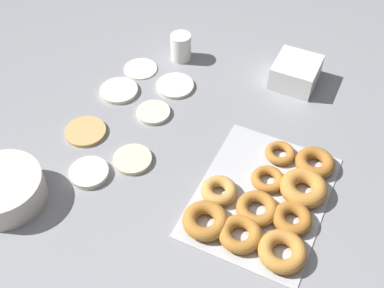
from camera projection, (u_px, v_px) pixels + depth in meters
The scene contains 12 objects.
ground_plane at pixel (170, 130), 1.37m from camera, with size 3.00×3.00×0.00m, color gray.
pancake_0 at pixel (119, 91), 1.47m from camera, with size 0.12×0.12×0.01m, color silver.
pancake_1 at pixel (86, 132), 1.36m from camera, with size 0.12×0.12×0.01m, color tan.
pancake_2 at pixel (175, 86), 1.49m from camera, with size 0.12×0.12×0.01m, color silver.
pancake_3 at pixel (153, 113), 1.41m from camera, with size 0.10×0.10×0.01m, color beige.
pancake_4 at pixel (140, 68), 1.54m from camera, with size 0.11×0.11×0.01m, color silver.
pancake_5 at pixel (89, 173), 1.25m from camera, with size 0.10×0.10×0.02m, color silver.
pancake_6 at pixel (133, 159), 1.29m from camera, with size 0.10×0.10×0.01m, color beige.
donut_tray at pixel (267, 202), 1.18m from camera, with size 0.41×0.31×0.04m.
batter_bowl at pixel (4, 189), 1.18m from camera, with size 0.20×0.20×0.07m.
container_stack at pixel (296, 73), 1.48m from camera, with size 0.14×0.13×0.08m.
paper_cup at pixel (181, 47), 1.55m from camera, with size 0.07×0.07×0.09m.
Camera 1 is at (-0.82, -0.46, 0.99)m, focal length 45.00 mm.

